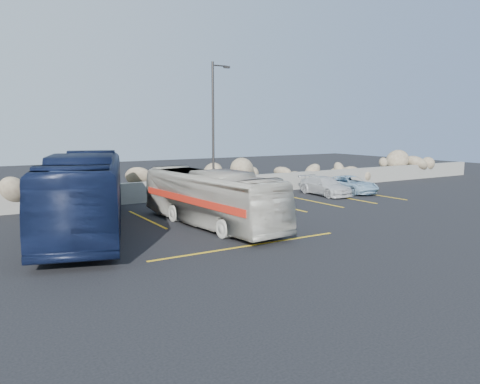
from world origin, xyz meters
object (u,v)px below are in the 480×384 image
car_a (212,196)px  car_c (325,186)px  vintage_bus (211,198)px  lamppost (214,129)px  car_b (261,191)px  tour_coach (85,193)px  car_d (350,184)px

car_a → car_c: size_ratio=0.95×
vintage_bus → lamppost: bearing=55.6°
vintage_bus → car_b: bearing=33.2°
tour_coach → car_c: tour_coach is taller
lamppost → car_d: size_ratio=1.95×
vintage_bus → car_c: size_ratio=2.19×
car_a → car_d: (10.74, 0.36, -0.10)m
tour_coach → lamppost: bearing=42.1°
car_d → car_c: bearing=179.2°
vintage_bus → car_a: bearing=56.9°
lamppost → car_c: size_ratio=1.94×
tour_coach → car_c: bearing=27.8°
lamppost → car_b: size_ratio=2.04×
car_c → lamppost: bearing=177.1°
car_a → car_c: car_a is taller
tour_coach → car_d: size_ratio=2.89×
car_a → car_b: car_a is taller
car_a → vintage_bus: bearing=-121.2°
lamppost → car_a: 3.94m
vintage_bus → car_c: bearing=18.2°
lamppost → car_d: 10.60m
tour_coach → car_d: 18.26m
tour_coach → car_a: (7.28, 2.46, -0.98)m
car_a → car_d: size_ratio=0.95×
car_b → car_c: 5.04m
car_c → car_d: bearing=1.4°
vintage_bus → tour_coach: 5.32m
vintage_bus → car_d: 13.71m
tour_coach → car_a: size_ratio=3.03×
car_a → car_c: (8.55, 0.43, -0.07)m
vintage_bus → car_d: vintage_bus is taller
car_a → car_d: 10.74m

